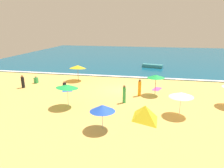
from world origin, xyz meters
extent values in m
plane|color=#EDBC60|center=(0.00, 0.00, 0.00)|extent=(60.00, 60.00, 0.00)
cube|color=#0F567A|center=(0.00, 28.00, 0.05)|extent=(60.00, 44.00, 0.10)
cube|color=white|center=(0.00, 6.30, 0.10)|extent=(57.00, 0.70, 0.01)
cylinder|color=silver|center=(-0.08, -9.32, 0.91)|extent=(0.05, 0.05, 1.83)
cone|color=blue|center=(-0.08, -9.32, 1.64)|extent=(2.42, 2.42, 0.54)
cylinder|color=#4C3823|center=(-6.58, 3.24, 1.04)|extent=(0.05, 0.05, 2.08)
cone|color=yellow|center=(-6.58, 3.24, 1.92)|extent=(2.52, 2.54, 0.62)
cylinder|color=silver|center=(5.74, -5.76, 0.99)|extent=(0.05, 0.05, 1.98)
cone|color=white|center=(5.74, -5.76, 1.84)|extent=(2.04, 2.03, 0.46)
cylinder|color=silver|center=(-4.25, -5.78, 1.04)|extent=(0.05, 0.05, 2.08)
cone|color=green|center=(-4.25, -5.78, 1.97)|extent=(2.88, 2.88, 0.52)
cylinder|color=#4C3823|center=(3.75, -0.77, 1.08)|extent=(0.05, 0.05, 2.17)
cone|color=green|center=(3.75, -0.77, 2.06)|extent=(2.33, 2.32, 0.37)
pyramid|color=yellow|center=(2.90, -7.12, 0.59)|extent=(2.74, 2.93, 1.18)
cube|color=green|center=(-11.57, 0.94, 0.36)|extent=(0.47, 0.47, 0.73)
sphere|color=#9E6B47|center=(-11.57, 0.94, 0.83)|extent=(0.22, 0.22, 0.22)
cube|color=black|center=(-7.05, -0.27, 0.29)|extent=(0.55, 0.55, 0.58)
sphere|color=#9E6B47|center=(-7.05, -0.27, 0.70)|extent=(0.25, 0.25, 0.25)
cylinder|color=black|center=(-11.97, -1.27, 0.66)|extent=(0.46, 0.46, 1.32)
sphere|color=#9E6B47|center=(-11.97, -1.27, 1.44)|extent=(0.27, 0.27, 0.27)
cylinder|color=orange|center=(2.09, -1.51, 0.80)|extent=(0.47, 0.47, 1.61)
sphere|color=brown|center=(2.09, -1.51, 1.72)|extent=(0.25, 0.25, 0.25)
cylinder|color=green|center=(0.76, -3.83, 0.79)|extent=(0.44, 0.44, 1.57)
sphere|color=brown|center=(0.76, -3.83, 1.68)|extent=(0.24, 0.24, 0.24)
cube|color=#D84CA5|center=(4.00, 1.30, 0.01)|extent=(1.31, 1.77, 0.01)
cube|color=blue|center=(-6.25, -1.34, 0.01)|extent=(1.35, 1.20, 0.01)
cube|color=teal|center=(3.41, 13.83, 0.38)|extent=(3.70, 1.86, 0.56)
camera|label=1|loc=(3.18, -22.34, 7.31)|focal=32.50mm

